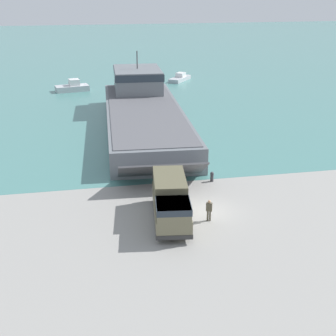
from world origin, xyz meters
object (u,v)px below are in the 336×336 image
(moored_boat_a, at_px, (73,87))
(moored_boat_b, at_px, (138,84))
(soldier_on_ramp, at_px, (209,209))
(mooring_bollard, at_px, (212,176))
(moored_boat_c, at_px, (180,78))
(landing_craft, at_px, (143,109))
(military_truck, at_px, (171,201))

(moored_boat_a, bearing_deg, moored_boat_b, -93.35)
(soldier_on_ramp, relative_size, moored_boat_b, 0.23)
(moored_boat_a, bearing_deg, soldier_on_ramp, -179.55)
(moored_boat_b, relative_size, mooring_bollard, 8.09)
(moored_boat_b, relative_size, moored_boat_c, 1.27)
(landing_craft, xyz_separation_m, mooring_bollard, (3.52, -19.21, -1.53))
(soldier_on_ramp, xyz_separation_m, mooring_bollard, (2.28, 7.20, -0.47))
(landing_craft, height_order, moored_boat_a, landing_craft)
(soldier_on_ramp, distance_m, moored_boat_b, 50.15)
(moored_boat_b, distance_m, moored_boat_c, 9.18)
(landing_craft, height_order, soldier_on_ramp, landing_craft)
(moored_boat_a, xyz_separation_m, moored_boat_c, (19.43, 5.41, -0.18))
(military_truck, relative_size, mooring_bollard, 8.14)
(landing_craft, distance_m, soldier_on_ramp, 26.46)
(landing_craft, bearing_deg, moored_boat_b, 87.28)
(landing_craft, distance_m, moored_boat_c, 29.67)
(soldier_on_ramp, distance_m, moored_boat_a, 49.62)
(soldier_on_ramp, relative_size, moored_boat_a, 0.30)
(landing_craft, distance_m, moored_boat_a, 23.89)
(moored_boat_c, bearing_deg, landing_craft, 105.05)
(military_truck, height_order, mooring_bollard, military_truck)
(landing_craft, distance_m, military_truck, 25.84)
(moored_boat_a, xyz_separation_m, mooring_bollard, (12.21, -41.42, -0.14))
(moored_boat_b, bearing_deg, moored_boat_c, 124.73)
(moored_boat_a, distance_m, moored_boat_c, 20.17)
(landing_craft, bearing_deg, moored_boat_a, 114.48)
(moored_boat_b, bearing_deg, moored_boat_a, -72.61)
(moored_boat_b, height_order, moored_boat_c, moored_boat_c)
(landing_craft, height_order, mooring_bollard, landing_craft)
(landing_craft, bearing_deg, moored_boat_c, 71.86)
(moored_boat_b, bearing_deg, mooring_bollard, 11.10)
(landing_craft, xyz_separation_m, moored_boat_a, (-8.69, 22.21, -1.38))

